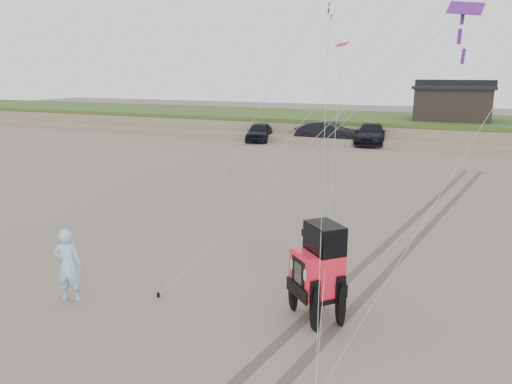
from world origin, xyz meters
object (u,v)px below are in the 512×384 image
Objects in this scene: truck_a at (259,132)px; man at (68,265)px; truck_b at (328,132)px; truck_c at (371,134)px; cabin at (454,102)px; jeep at (317,282)px.

man is at bearing -89.46° from truck_a.
truck_c is (3.45, 0.71, -0.03)m from truck_b.
man is (-7.16, -37.00, -2.27)m from cabin.
truck_c is at bearing -137.87° from cabin.
truck_a is 5.77m from truck_b.
truck_c is at bearing -114.59° from man.
man is at bearing -100.96° from cabin.
truck_b is at bearing -147.27° from cabin.
jeep is at bearing -164.93° from truck_b.
jeep is at bearing -77.89° from truck_a.
jeep is at bearing -91.78° from cabin.
man reaches higher than truck_a.
man is (7.70, -29.83, 0.19)m from truck_a.
cabin is 1.12× the size of truck_c.
jeep is 2.60× the size of man.
truck_a is 31.36m from jeep.
jeep is 6.29m from man.
cabin reaches higher than man.
man reaches higher than truck_c.
truck_c is (9.08, 1.95, 0.05)m from truck_a.
cabin is 37.76m from man.
truck_b is (5.63, 1.24, 0.08)m from truck_a.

